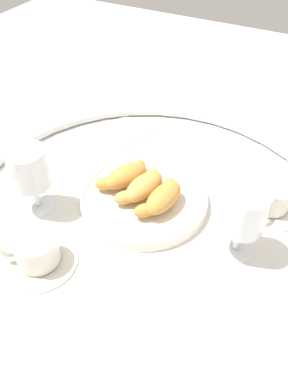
{
  "coord_description": "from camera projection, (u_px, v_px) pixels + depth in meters",
  "views": [
    {
      "loc": [
        -0.47,
        -0.24,
        0.56
      ],
      "look_at": [
        0.03,
        0.02,
        0.03
      ],
      "focal_mm": 35.85,
      "sensor_mm": 36.0,
      "label": 1
    }
  ],
  "objects": [
    {
      "name": "folded_napkin",
      "position": [
        123.0,
        132.0,
        0.98
      ],
      "size": [
        0.14,
        0.14,
        0.01
      ],
      "primitive_type": "cube",
      "rotation": [
        0.0,
        0.0,
        -0.35
      ],
      "color": "silver",
      "rests_on": "ground_plane"
    },
    {
      "name": "coffee_cup_far",
      "position": [
        271.0,
        199.0,
        0.77
      ],
      "size": [
        0.14,
        0.14,
        0.06
      ],
      "color": "silver",
      "rests_on": "ground_plane"
    },
    {
      "name": "juice_glass_left",
      "position": [
        29.0,
        171.0,
        0.73
      ],
      "size": [
        0.08,
        0.08,
        0.14
      ],
      "color": "white",
      "rests_on": "ground_plane"
    },
    {
      "name": "juice_glass_right",
      "position": [
        245.0,
        212.0,
        0.64
      ],
      "size": [
        0.08,
        0.08,
        0.14
      ],
      "color": "white",
      "rests_on": "ground_plane"
    },
    {
      "name": "table_chrome_rim",
      "position": [
        147.0,
        211.0,
        0.76
      ],
      "size": [
        0.78,
        0.78,
        0.02
      ],
      "primitive_type": "torus",
      "color": "silver",
      "rests_on": "ground_plane"
    },
    {
      "name": "coffee_cup_near",
      "position": [
        37.0,
        253.0,
        0.67
      ],
      "size": [
        0.14,
        0.14,
        0.06
      ],
      "color": "silver",
      "rests_on": "ground_plane"
    },
    {
      "name": "croissant_small",
      "position": [
        143.0,
        186.0,
        0.77
      ],
      "size": [
        0.13,
        0.08,
        0.04
      ],
      "color": "#D6994C",
      "rests_on": "pastry_plate"
    },
    {
      "name": "pastry_plate",
      "position": [
        144.0,
        198.0,
        0.79
      ],
      "size": [
        0.26,
        0.26,
        0.02
      ],
      "color": "silver",
      "rests_on": "ground_plane"
    },
    {
      "name": "croissant_extra",
      "position": [
        125.0,
        175.0,
        0.79
      ],
      "size": [
        0.12,
        0.1,
        0.04
      ],
      "color": "#CC893D",
      "rests_on": "pastry_plate"
    },
    {
      "name": "ground_plane",
      "position": [
        147.0,
        215.0,
        0.77
      ],
      "size": [
        2.2,
        2.2,
        0.0
      ],
      "primitive_type": "plane",
      "color": "silver"
    },
    {
      "name": "croissant_large",
      "position": [
        162.0,
        198.0,
        0.74
      ],
      "size": [
        0.14,
        0.08,
        0.04
      ],
      "color": "#CC893D",
      "rests_on": "pastry_plate"
    }
  ]
}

